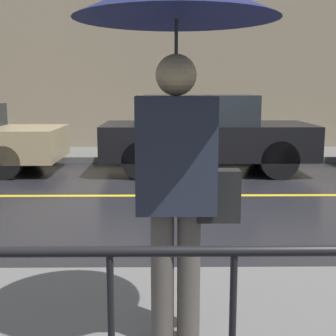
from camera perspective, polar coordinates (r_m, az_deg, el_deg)
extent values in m
plane|color=black|center=(7.24, 2.79, -3.38)|extent=(80.00, 80.00, 0.00)
cube|color=#60605E|center=(11.30, 1.55, 1.71)|extent=(28.00, 1.85, 0.12)
cube|color=gold|center=(7.24, 2.79, -3.35)|extent=(25.20, 0.12, 0.01)
cube|color=gray|center=(12.37, 1.43, 17.20)|extent=(28.00, 0.30, 6.49)
cylinder|color=black|center=(1.58, 15.41, -9.72)|extent=(12.00, 0.04, 0.04)
cylinder|color=#4C4742|center=(2.84, -0.68, -13.33)|extent=(0.14, 0.14, 0.83)
cylinder|color=#4C4742|center=(2.84, 2.53, -13.30)|extent=(0.14, 0.14, 0.83)
cube|color=#232838|center=(2.64, 0.97, 1.65)|extent=(0.45, 0.27, 0.66)
sphere|color=tan|center=(2.61, 1.00, 11.27)|extent=(0.23, 0.23, 0.23)
cylinder|color=#262628|center=(2.61, 0.99, 9.65)|extent=(0.02, 0.02, 0.74)
cube|color=black|center=(2.70, 6.20, -3.35)|extent=(0.24, 0.12, 0.30)
cylinder|color=black|center=(10.38, -16.68, 1.98)|extent=(0.62, 0.22, 0.62)
cylinder|color=black|center=(8.97, -19.28, 0.67)|extent=(0.62, 0.22, 0.62)
cube|color=black|center=(9.23, 4.72, 3.40)|extent=(4.04, 1.79, 0.66)
cube|color=#1E2328|center=(9.17, 3.76, 7.17)|extent=(2.10, 1.65, 0.56)
cylinder|color=black|center=(10.23, 11.30, 2.31)|extent=(0.70, 0.22, 0.70)
cylinder|color=black|center=(8.71, 13.41, 0.96)|extent=(0.70, 0.22, 0.70)
cylinder|color=black|center=(10.02, -2.88, 2.34)|extent=(0.70, 0.22, 0.70)
cylinder|color=black|center=(8.46, -3.29, 0.95)|extent=(0.70, 0.22, 0.70)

